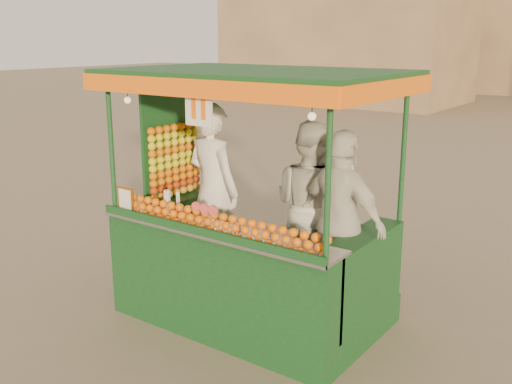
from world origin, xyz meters
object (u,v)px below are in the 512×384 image
Objects in this scene: vendor_middle at (310,205)px; vendor_right at (341,222)px; juice_cart at (241,243)px; vendor_left at (213,191)px.

vendor_middle reaches higher than vendor_right.
vendor_middle is 1.00× the size of vendor_right.
juice_cart is 1.48× the size of vendor_left.
juice_cart is 0.80m from vendor_middle.
vendor_middle is at bearing 52.51° from juice_cart.
vendor_right is (0.52, -0.31, -0.00)m from vendor_middle.
juice_cart reaches higher than vendor_left.
vendor_right is (0.96, 0.26, 0.33)m from juice_cart.
vendor_right is at bearing 154.61° from vendor_middle.
vendor_right is at bearing 15.24° from juice_cart.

